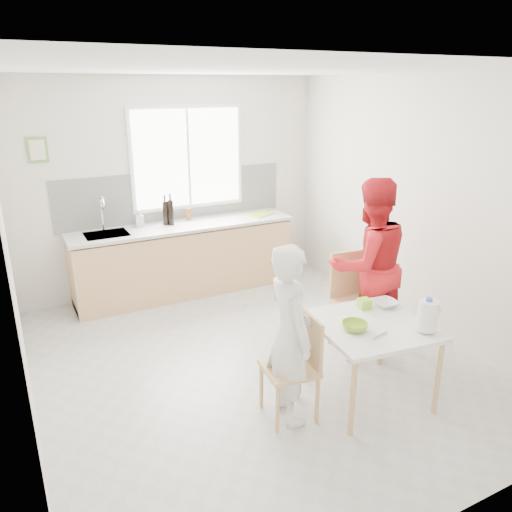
{
  "coord_description": "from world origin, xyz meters",
  "views": [
    {
      "loc": [
        -1.98,
        -3.85,
        2.59
      ],
      "look_at": [
        0.12,
        0.2,
        1.01
      ],
      "focal_mm": 35.0,
      "sensor_mm": 36.0,
      "label": 1
    }
  ],
  "objects_px": {
    "person_white": "(290,334)",
    "bowl_green": "(355,326)",
    "chair_far": "(355,297)",
    "bowl_white": "(385,304)",
    "person_red": "(369,266)",
    "wine_bottle_b": "(165,213)",
    "chair_left": "(297,362)",
    "dining_table": "(371,331)",
    "wine_bottle_a": "(171,212)",
    "milk_jug": "(428,315)"
  },
  "relations": [
    {
      "from": "dining_table",
      "to": "chair_left",
      "type": "xyz_separation_m",
      "value": [
        -0.68,
        0.08,
        -0.15
      ]
    },
    {
      "from": "dining_table",
      "to": "bowl_white",
      "type": "distance_m",
      "value": 0.4
    },
    {
      "from": "chair_far",
      "to": "wine_bottle_a",
      "type": "bearing_deg",
      "value": 125.22
    },
    {
      "from": "person_red",
      "to": "wine_bottle_b",
      "type": "relative_size",
      "value": 5.88
    },
    {
      "from": "dining_table",
      "to": "chair_left",
      "type": "distance_m",
      "value": 0.7
    },
    {
      "from": "bowl_white",
      "to": "chair_far",
      "type": "bearing_deg",
      "value": 78.33
    },
    {
      "from": "bowl_white",
      "to": "bowl_green",
      "type": "bearing_deg",
      "value": -155.74
    },
    {
      "from": "person_white",
      "to": "chair_far",
      "type": "bearing_deg",
      "value": -53.23
    },
    {
      "from": "bowl_green",
      "to": "wine_bottle_a",
      "type": "bearing_deg",
      "value": 100.22
    },
    {
      "from": "wine_bottle_b",
      "to": "chair_left",
      "type": "bearing_deg",
      "value": -87.6
    },
    {
      "from": "chair_far",
      "to": "bowl_green",
      "type": "height_order",
      "value": "chair_far"
    },
    {
      "from": "milk_jug",
      "to": "wine_bottle_b",
      "type": "distance_m",
      "value": 3.5
    },
    {
      "from": "chair_far",
      "to": "wine_bottle_b",
      "type": "bearing_deg",
      "value": 125.96
    },
    {
      "from": "chair_far",
      "to": "wine_bottle_b",
      "type": "distance_m",
      "value": 2.6
    },
    {
      "from": "milk_jug",
      "to": "person_white",
      "type": "bearing_deg",
      "value": 165.47
    },
    {
      "from": "wine_bottle_a",
      "to": "wine_bottle_b",
      "type": "relative_size",
      "value": 1.07
    },
    {
      "from": "person_red",
      "to": "wine_bottle_b",
      "type": "bearing_deg",
      "value": -52.57
    },
    {
      "from": "chair_far",
      "to": "person_red",
      "type": "xyz_separation_m",
      "value": [
        0.11,
        -0.05,
        0.33
      ]
    },
    {
      "from": "person_white",
      "to": "bowl_white",
      "type": "bearing_deg",
      "value": -76.66
    },
    {
      "from": "chair_left",
      "to": "bowl_green",
      "type": "relative_size",
      "value": 4.15
    },
    {
      "from": "wine_bottle_a",
      "to": "wine_bottle_b",
      "type": "distance_m",
      "value": 0.07
    },
    {
      "from": "chair_left",
      "to": "milk_jug",
      "type": "relative_size",
      "value": 3.17
    },
    {
      "from": "bowl_white",
      "to": "wine_bottle_a",
      "type": "bearing_deg",
      "value": 111.26
    },
    {
      "from": "chair_far",
      "to": "bowl_green",
      "type": "distance_m",
      "value": 1.05
    },
    {
      "from": "person_red",
      "to": "chair_far",
      "type": "bearing_deg",
      "value": -18.35
    },
    {
      "from": "person_white",
      "to": "wine_bottle_a",
      "type": "bearing_deg",
      "value": 6.58
    },
    {
      "from": "chair_far",
      "to": "bowl_green",
      "type": "xyz_separation_m",
      "value": [
        -0.65,
        -0.81,
        0.18
      ]
    },
    {
      "from": "milk_jug",
      "to": "wine_bottle_a",
      "type": "bearing_deg",
      "value": 114.18
    },
    {
      "from": "person_red",
      "to": "dining_table",
      "type": "bearing_deg",
      "value": 59.74
    },
    {
      "from": "bowl_green",
      "to": "dining_table",
      "type": "bearing_deg",
      "value": 7.34
    },
    {
      "from": "chair_far",
      "to": "person_white",
      "type": "relative_size",
      "value": 0.67
    },
    {
      "from": "person_white",
      "to": "milk_jug",
      "type": "distance_m",
      "value": 1.12
    },
    {
      "from": "chair_left",
      "to": "chair_far",
      "type": "height_order",
      "value": "chair_far"
    },
    {
      "from": "person_white",
      "to": "bowl_green",
      "type": "distance_m",
      "value": 0.56
    },
    {
      "from": "person_white",
      "to": "person_red",
      "type": "bearing_deg",
      "value": -57.0
    },
    {
      "from": "dining_table",
      "to": "person_white",
      "type": "distance_m",
      "value": 0.76
    },
    {
      "from": "dining_table",
      "to": "wine_bottle_b",
      "type": "height_order",
      "value": "wine_bottle_b"
    },
    {
      "from": "person_white",
      "to": "bowl_green",
      "type": "height_order",
      "value": "person_white"
    },
    {
      "from": "chair_left",
      "to": "wine_bottle_a",
      "type": "height_order",
      "value": "wine_bottle_a"
    },
    {
      "from": "dining_table",
      "to": "wine_bottle_b",
      "type": "bearing_deg",
      "value": 104.95
    },
    {
      "from": "dining_table",
      "to": "person_white",
      "type": "relative_size",
      "value": 0.68
    },
    {
      "from": "bowl_green",
      "to": "person_white",
      "type": "bearing_deg",
      "value": 168.15
    },
    {
      "from": "chair_far",
      "to": "wine_bottle_a",
      "type": "distance_m",
      "value": 2.54
    },
    {
      "from": "dining_table",
      "to": "wine_bottle_a",
      "type": "height_order",
      "value": "wine_bottle_a"
    },
    {
      "from": "chair_left",
      "to": "person_red",
      "type": "relative_size",
      "value": 0.49
    },
    {
      "from": "chair_left",
      "to": "person_red",
      "type": "distance_m",
      "value": 1.45
    },
    {
      "from": "chair_far",
      "to": "bowl_white",
      "type": "bearing_deg",
      "value": -94.97
    },
    {
      "from": "chair_far",
      "to": "bowl_green",
      "type": "relative_size",
      "value": 4.75
    },
    {
      "from": "chair_left",
      "to": "wine_bottle_b",
      "type": "bearing_deg",
      "value": -170.9
    },
    {
      "from": "person_white",
      "to": "bowl_green",
      "type": "xyz_separation_m",
      "value": [
        0.54,
        -0.11,
        -0.01
      ]
    }
  ]
}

